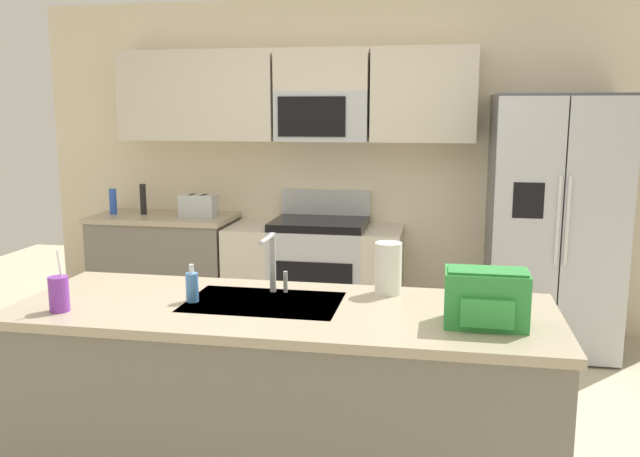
{
  "coord_description": "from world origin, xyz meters",
  "views": [
    {
      "loc": [
        0.72,
        -3.17,
        1.74
      ],
      "look_at": [
        0.02,
        0.6,
        1.05
      ],
      "focal_mm": 37.06,
      "sensor_mm": 36.0,
      "label": 1
    }
  ],
  "objects_px": {
    "paper_towel_roll": "(388,268)",
    "toaster": "(198,206)",
    "backpack": "(486,297)",
    "pepper_mill": "(143,199)",
    "sink_faucet": "(272,258)",
    "refrigerator": "(553,225)",
    "soap_dispenser": "(192,287)",
    "range_oven": "(315,276)",
    "bottle_blue": "(113,201)",
    "drink_cup_purple": "(59,294)"
  },
  "relations": [
    {
      "from": "paper_towel_roll",
      "to": "toaster",
      "type": "bearing_deg",
      "value": 130.58
    },
    {
      "from": "paper_towel_roll",
      "to": "backpack",
      "type": "relative_size",
      "value": 0.75
    },
    {
      "from": "pepper_mill",
      "to": "paper_towel_roll",
      "type": "xyz_separation_m",
      "value": [
        2.16,
        -2.0,
        -0.0
      ]
    },
    {
      "from": "sink_faucet",
      "to": "refrigerator",
      "type": "bearing_deg",
      "value": 52.57
    },
    {
      "from": "soap_dispenser",
      "to": "paper_towel_roll",
      "type": "height_order",
      "value": "paper_towel_roll"
    },
    {
      "from": "toaster",
      "to": "range_oven",
      "type": "bearing_deg",
      "value": 3.22
    },
    {
      "from": "range_oven",
      "to": "sink_faucet",
      "type": "relative_size",
      "value": 4.82
    },
    {
      "from": "paper_towel_roll",
      "to": "bottle_blue",
      "type": "bearing_deg",
      "value": 140.83
    },
    {
      "from": "refrigerator",
      "to": "soap_dispenser",
      "type": "relative_size",
      "value": 10.88
    },
    {
      "from": "refrigerator",
      "to": "sink_faucet",
      "type": "relative_size",
      "value": 6.56
    },
    {
      "from": "refrigerator",
      "to": "backpack",
      "type": "height_order",
      "value": "refrigerator"
    },
    {
      "from": "refrigerator",
      "to": "soap_dispenser",
      "type": "xyz_separation_m",
      "value": [
        -1.87,
        -2.22,
        0.04
      ]
    },
    {
      "from": "toaster",
      "to": "pepper_mill",
      "type": "relative_size",
      "value": 1.13
    },
    {
      "from": "drink_cup_purple",
      "to": "pepper_mill",
      "type": "bearing_deg",
      "value": 107.91
    },
    {
      "from": "bottle_blue",
      "to": "sink_faucet",
      "type": "xyz_separation_m",
      "value": [
        1.88,
        -2.06,
        0.06
      ]
    },
    {
      "from": "range_oven",
      "to": "bottle_blue",
      "type": "relative_size",
      "value": 6.51
    },
    {
      "from": "refrigerator",
      "to": "pepper_mill",
      "type": "xyz_separation_m",
      "value": [
        -3.18,
        0.07,
        0.1
      ]
    },
    {
      "from": "refrigerator",
      "to": "toaster",
      "type": "distance_m",
      "value": 2.69
    },
    {
      "from": "backpack",
      "to": "soap_dispenser",
      "type": "bearing_deg",
      "value": 175.44
    },
    {
      "from": "bottle_blue",
      "to": "sink_faucet",
      "type": "distance_m",
      "value": 2.79
    },
    {
      "from": "bottle_blue",
      "to": "backpack",
      "type": "bearing_deg",
      "value": -39.84
    },
    {
      "from": "range_oven",
      "to": "refrigerator",
      "type": "bearing_deg",
      "value": -2.35
    },
    {
      "from": "pepper_mill",
      "to": "bottle_blue",
      "type": "height_order",
      "value": "pepper_mill"
    },
    {
      "from": "pepper_mill",
      "to": "soap_dispenser",
      "type": "xyz_separation_m",
      "value": [
        1.32,
        -2.29,
        -0.06
      ]
    },
    {
      "from": "sink_faucet",
      "to": "drink_cup_purple",
      "type": "relative_size",
      "value": 1.05
    },
    {
      "from": "refrigerator",
      "to": "soap_dispenser",
      "type": "bearing_deg",
      "value": -130.05
    },
    {
      "from": "bottle_blue",
      "to": "soap_dispenser",
      "type": "bearing_deg",
      "value": -55.26
    },
    {
      "from": "toaster",
      "to": "pepper_mill",
      "type": "bearing_deg",
      "value": 174.2
    },
    {
      "from": "soap_dispenser",
      "to": "paper_towel_roll",
      "type": "distance_m",
      "value": 0.89
    },
    {
      "from": "range_oven",
      "to": "sink_faucet",
      "type": "height_order",
      "value": "sink_faucet"
    },
    {
      "from": "pepper_mill",
      "to": "toaster",
      "type": "bearing_deg",
      "value": -5.8
    },
    {
      "from": "toaster",
      "to": "sink_faucet",
      "type": "distance_m",
      "value": 2.34
    },
    {
      "from": "refrigerator",
      "to": "paper_towel_roll",
      "type": "xyz_separation_m",
      "value": [
        -1.02,
        -1.93,
        0.09
      ]
    },
    {
      "from": "drink_cup_purple",
      "to": "paper_towel_roll",
      "type": "bearing_deg",
      "value": 21.61
    },
    {
      "from": "range_oven",
      "to": "toaster",
      "type": "xyz_separation_m",
      "value": [
        -0.93,
        -0.05,
        0.55
      ]
    },
    {
      "from": "sink_faucet",
      "to": "paper_towel_roll",
      "type": "distance_m",
      "value": 0.54
    },
    {
      "from": "bottle_blue",
      "to": "sink_faucet",
      "type": "relative_size",
      "value": 0.74
    },
    {
      "from": "range_oven",
      "to": "soap_dispenser",
      "type": "xyz_separation_m",
      "value": [
        -0.11,
        -2.29,
        0.53
      ]
    },
    {
      "from": "range_oven",
      "to": "pepper_mill",
      "type": "relative_size",
      "value": 5.47
    },
    {
      "from": "bottle_blue",
      "to": "range_oven",
      "type": "bearing_deg",
      "value": 1.32
    },
    {
      "from": "range_oven",
      "to": "backpack",
      "type": "height_order",
      "value": "backpack"
    },
    {
      "from": "refrigerator",
      "to": "bottle_blue",
      "type": "bearing_deg",
      "value": 179.44
    },
    {
      "from": "toaster",
      "to": "drink_cup_purple",
      "type": "relative_size",
      "value": 1.04
    },
    {
      "from": "range_oven",
      "to": "drink_cup_purple",
      "type": "height_order",
      "value": "drink_cup_purple"
    },
    {
      "from": "paper_towel_roll",
      "to": "range_oven",
      "type": "bearing_deg",
      "value": 110.14
    },
    {
      "from": "pepper_mill",
      "to": "backpack",
      "type": "relative_size",
      "value": 0.78
    },
    {
      "from": "range_oven",
      "to": "drink_cup_purple",
      "type": "distance_m",
      "value": 2.66
    },
    {
      "from": "toaster",
      "to": "refrigerator",
      "type": "bearing_deg",
      "value": -0.41
    },
    {
      "from": "toaster",
      "to": "soap_dispenser",
      "type": "xyz_separation_m",
      "value": [
        0.82,
        -2.24,
        -0.02
      ]
    },
    {
      "from": "range_oven",
      "to": "soap_dispenser",
      "type": "relative_size",
      "value": 8.0
    }
  ]
}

